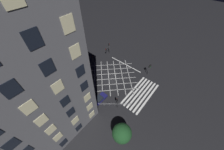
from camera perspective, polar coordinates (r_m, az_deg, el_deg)
name	(u,v)px	position (r m, az deg, el deg)	size (l,w,h in m)	color
ground_plane	(112,76)	(37.53, 0.00, -0.58)	(200.00, 200.00, 0.00)	black
road_markings	(128,85)	(35.69, 7.29, -4.42)	(17.38, 21.10, 0.01)	silver
traffic_light_se_main	(150,67)	(37.90, 16.97, 3.37)	(0.39, 0.36, 3.86)	#2D2D30
traffic_light_sw_cross	(117,102)	(28.91, 2.53, -12.09)	(0.36, 0.39, 4.05)	#2D2D30
traffic_light_nw_main	(74,72)	(35.82, -17.16, 1.38)	(0.39, 0.36, 4.59)	#2D2D30
traffic_light_se_cross	(149,68)	(37.51, 16.60, 3.12)	(0.36, 0.39, 3.98)	#2D2D30
traffic_light_ne_main	(107,49)	(43.81, -2.15, 11.61)	(2.15, 0.36, 3.26)	#2D2D30
traffic_light_ne_cross	(109,46)	(44.46, -1.43, 13.01)	(0.36, 0.39, 4.03)	#2D2D30
traffic_light_median_north	(93,58)	(40.19, -8.84, 7.57)	(0.36, 0.39, 3.54)	#2D2D30
street_lamp_east	(66,67)	(33.93, -20.28, 3.52)	(0.41, 0.41, 9.46)	#2D2D30
street_lamp_west	(67,89)	(26.65, -20.07, -6.07)	(0.63, 0.63, 9.99)	#2D2D30
street_tree_near	(122,133)	(24.99, 4.55, -24.96)	(3.62, 3.62, 5.77)	#38281C
waiting_car	(99,99)	(32.14, -5.82, -10.94)	(4.33, 1.87, 1.16)	#191951
pedestrian_railing	(112,104)	(31.16, 0.00, -13.09)	(5.95, 7.14, 1.05)	#B7B7BC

